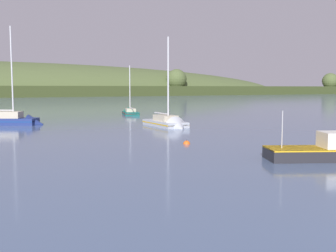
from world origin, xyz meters
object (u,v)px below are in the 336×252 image
object	(u,v)px
sailboat_midwater_white	(169,125)
mooring_buoy_midchannel	(187,144)
sailboat_far_left	(130,114)
fishing_boat_moored	(326,154)
sailboat_outer_reach	(13,123)

from	to	relation	value
sailboat_midwater_white	mooring_buoy_midchannel	xyz separation A→B (m)	(-5.74, -13.34, -0.16)
sailboat_far_left	fishing_boat_moored	world-z (taller)	sailboat_far_left
sailboat_far_left	sailboat_outer_reach	distance (m)	23.27
sailboat_midwater_white	sailboat_far_left	distance (m)	23.18
mooring_buoy_midchannel	sailboat_outer_reach	bearing A→B (deg)	111.37
mooring_buoy_midchannel	sailboat_midwater_white	bearing A→B (deg)	66.71
sailboat_outer_reach	mooring_buoy_midchannel	size ratio (longest dim) A/B	20.15
sailboat_midwater_white	sailboat_outer_reach	bearing A→B (deg)	-124.16
fishing_boat_moored	sailboat_midwater_white	bearing A→B (deg)	111.59
sailboat_far_left	mooring_buoy_midchannel	size ratio (longest dim) A/B	14.41
sailboat_outer_reach	fishing_boat_moored	size ratio (longest dim) A/B	1.90
fishing_boat_moored	mooring_buoy_midchannel	world-z (taller)	fishing_boat_moored
sailboat_far_left	mooring_buoy_midchannel	distance (m)	37.53
sailboat_midwater_white	fishing_boat_moored	xyz separation A→B (m)	(-1.74, -23.68, 0.18)
sailboat_midwater_white	sailboat_far_left	xyz separation A→B (m)	(4.99, 22.63, -0.04)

